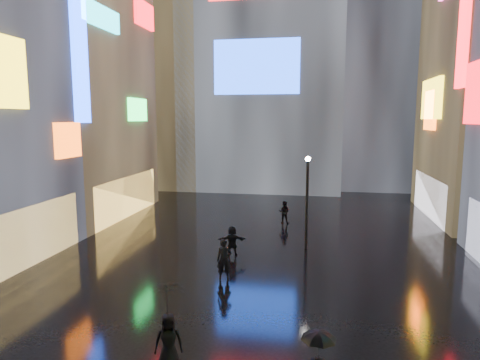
# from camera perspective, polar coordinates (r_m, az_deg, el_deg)

# --- Properties ---
(ground) EXTENTS (140.00, 140.00, 0.00)m
(ground) POSITION_cam_1_polar(r_m,az_deg,el_deg) (24.55, 3.40, -8.98)
(ground) COLOR black
(ground) RESTS_ON ground
(building_left_far) EXTENTS (10.28, 12.00, 22.00)m
(building_left_far) POSITION_cam_1_polar(r_m,az_deg,el_deg) (35.00, -22.85, 13.69)
(building_left_far) COLOR black
(building_left_far) RESTS_ON ground
(tower_flank_right) EXTENTS (12.00, 12.00, 34.00)m
(tower_flank_right) POSITION_cam_1_polar(r_m,az_deg,el_deg) (50.64, 18.19, 18.90)
(tower_flank_right) COLOR black
(tower_flank_right) RESTS_ON ground
(tower_flank_left) EXTENTS (10.00, 10.00, 26.00)m
(tower_flank_left) POSITION_cam_1_polar(r_m,az_deg,el_deg) (48.65, -10.27, 14.85)
(tower_flank_left) COLOR black
(tower_flank_left) RESTS_ON ground
(lamp_far) EXTENTS (0.30, 0.30, 5.20)m
(lamp_far) POSITION_cam_1_polar(r_m,az_deg,el_deg) (24.00, 8.93, -2.22)
(lamp_far) COLOR black
(lamp_far) RESTS_ON ground
(pedestrian_4) EXTENTS (0.93, 0.74, 1.67)m
(pedestrian_4) POSITION_cam_1_polar(r_m,az_deg,el_deg) (13.41, -9.50, -20.45)
(pedestrian_4) COLOR black
(pedestrian_4) RESTS_ON ground
(pedestrian_5) EXTENTS (1.56, 0.83, 1.60)m
(pedestrian_5) POSITION_cam_1_polar(r_m,az_deg,el_deg) (22.90, -1.06, -8.14)
(pedestrian_5) COLOR black
(pedestrian_5) RESTS_ON ground
(pedestrian_6) EXTENTS (0.77, 0.60, 1.87)m
(pedestrian_6) POSITION_cam_1_polar(r_m,az_deg,el_deg) (19.58, -2.12, -10.60)
(pedestrian_6) COLOR black
(pedestrian_6) RESTS_ON ground
(pedestrian_7) EXTENTS (0.85, 0.71, 1.56)m
(pedestrian_7) POSITION_cam_1_polar(r_m,az_deg,el_deg) (30.03, 5.91, -4.28)
(pedestrian_7) COLOR black
(pedestrian_7) RESTS_ON ground
(umbrella_1) EXTENTS (1.13, 1.13, 0.71)m
(umbrella_1) POSITION_cam_1_polar(r_m,az_deg,el_deg) (10.89, 10.45, -20.73)
(umbrella_1) COLOR black
(umbrella_1) RESTS_ON pedestrian_2
(umbrella_2) EXTENTS (1.28, 1.29, 0.91)m
(umbrella_2) POSITION_cam_1_polar(r_m,az_deg,el_deg) (12.84, -9.64, -15.38)
(umbrella_2) COLOR black
(umbrella_2) RESTS_ON pedestrian_4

